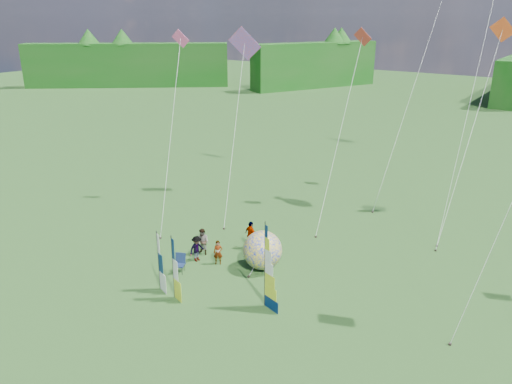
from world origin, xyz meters
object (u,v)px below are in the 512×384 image
Objects in this scene: feather_banner_main at (265,266)px; side_banner_far at (159,261)px; spectator_c at (197,249)px; spectator_b at (203,242)px; camp_chair at (179,264)px; kite_whale at (481,49)px; spectator_a at (218,252)px; bol_inflatable at (262,250)px; side_banner_left at (173,268)px; spectator_d at (251,235)px.

feather_banner_main is 5.90m from side_banner_far.
spectator_b is at bearing 27.48° from spectator_c.
kite_whale is (11.01, 17.23, 11.35)m from camp_chair.
spectator_b is 21.65m from kite_whale.
camp_chair is 23.39m from kite_whale.
spectator_b is at bearing 119.37° from side_banner_far.
kite_whale is (10.65, 19.13, 10.28)m from side_banner_far.
spectator_a is at bearing -61.43° from spectator_c.
spectator_a is at bearing -155.72° from bol_inflatable.
side_banner_far is at bearing -171.33° from side_banner_left.
spectator_b is 0.07× the size of kite_whale.
camp_chair is at bearing 145.39° from side_banner_left.
side_banner_left is 1.50× the size of bol_inflatable.
feather_banner_main is 6.16m from camp_chair.
spectator_d is at bearing 100.07° from side_banner_far.
spectator_b reaches higher than spectator_a.
side_banner_far is 1.94× the size of spectator_b.
kite_whale reaches higher than spectator_a.
side_banner_left is at bearing -144.91° from spectator_c.
spectator_d is (1.18, 6.81, -0.73)m from side_banner_far.
bol_inflatable is 1.27× the size of spectator_d.
spectator_b is 3.07m from spectator_d.
spectator_c is at bearing -109.80° from kite_whale.
feather_banner_main is 4.00× the size of camp_chair.
spectator_a is 2.41m from camp_chair.
side_banner_far is at bearing 97.06° from spectator_d.
feather_banner_main is at bearing -56.00° from spectator_a.
side_banner_left reaches higher than spectator_c.
side_banner_left is at bearing -110.59° from bol_inflatable.
feather_banner_main is 1.31× the size of side_banner_left.
bol_inflatable is 4.85m from camp_chair.
bol_inflatable is 2.70m from spectator_d.
kite_whale is at bearing 62.17° from bol_inflatable.
spectator_a is at bearing 113.82° from side_banner_left.
spectator_b is at bearing 131.08° from side_banner_left.
camp_chair is (-1.17, -2.10, -0.18)m from spectator_a.
spectator_a is 1.33× the size of camp_chair.
kite_whale reaches higher than feather_banner_main.
camp_chair is (-0.36, 1.89, -1.08)m from side_banner_far.
kite_whale is (5.09, 17.26, 9.67)m from feather_banner_main.
side_banner_far reaches higher than camp_chair.
bol_inflatable is 1.54× the size of spectator_a.
bol_inflatable is at bearing -102.06° from kite_whale.
spectator_c is 1.70m from camp_chair.
spectator_c is (-6.04, 1.70, -1.44)m from feather_banner_main.
spectator_c is at bearing 79.84° from spectator_d.
feather_banner_main is 3.01× the size of spectator_a.
spectator_b is at bearing -111.98° from kite_whale.
spectator_d is (0.37, 2.82, 0.16)m from spectator_a.
spectator_a is at bearing 99.40° from spectator_d.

